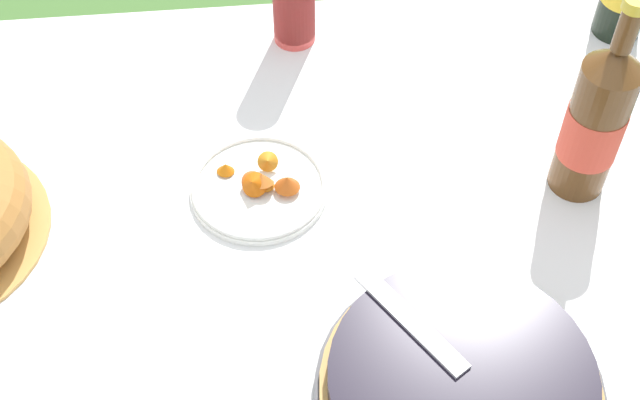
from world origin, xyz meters
name	(u,v)px	position (x,y,z in m)	size (l,w,h in m)	color
garden_table	(358,299)	(0.00, 0.00, 0.71)	(1.66, 1.20, 0.78)	brown
tablecloth	(359,278)	(0.00, 0.00, 0.77)	(1.67, 1.21, 0.10)	white
berry_tart	(461,385)	(0.10, -0.20, 0.81)	(0.37, 0.37, 0.06)	#38383D
serving_knife	(481,389)	(0.12, -0.22, 0.84)	(0.23, 0.33, 0.01)	silver
cider_bottle_amber	(596,121)	(0.35, 0.13, 0.91)	(0.09, 0.09, 0.35)	brown
snack_plate_right	(260,186)	(-0.13, 0.16, 0.79)	(0.21, 0.21, 0.06)	white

